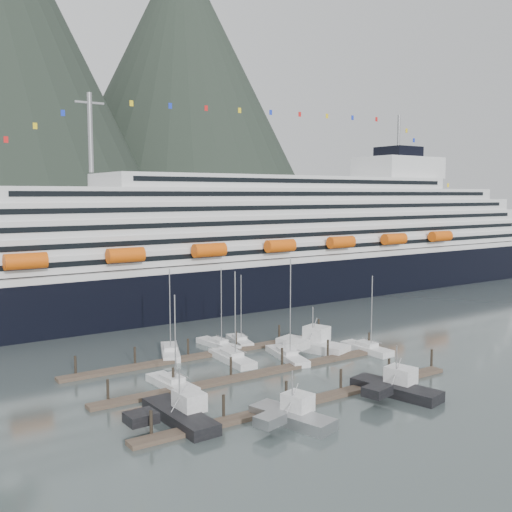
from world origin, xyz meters
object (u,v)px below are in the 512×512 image
(sailboat_h, at_px, (367,349))
(trawler_d, at_px, (395,388))
(sailboat_d, at_px, (287,356))
(sailboat_a, at_px, (172,385))
(sailboat_g, at_px, (218,345))
(trawler_e, at_px, (312,344))
(trawler_b, at_px, (291,416))
(sailboat_f, at_px, (240,341))
(trawler_a, at_px, (179,414))
(cruise_ship, at_px, (254,251))
(sailboat_e, at_px, (170,352))
(sailboat_c, at_px, (232,359))

(sailboat_h, relative_size, trawler_d, 1.07)
(sailboat_d, height_order, sailboat_h, sailboat_d)
(sailboat_a, height_order, sailboat_g, sailboat_g)
(sailboat_a, distance_m, trawler_e, 28.28)
(trawler_d, xyz_separation_m, trawler_e, (5.14, 23.20, 0.09))
(trawler_d, bearing_deg, sailboat_g, -1.45)
(trawler_b, bearing_deg, sailboat_a, 2.15)
(sailboat_g, xyz_separation_m, sailboat_h, (18.76, -16.38, 0.02))
(sailboat_a, bearing_deg, trawler_e, -84.58)
(sailboat_f, xyz_separation_m, sailboat_h, (14.43, -16.39, 0.02))
(trawler_a, xyz_separation_m, trawler_b, (10.43, -7.56, -0.02))
(sailboat_h, bearing_deg, sailboat_f, 39.23)
(sailboat_d, relative_size, trawler_b, 1.52)
(trawler_a, distance_m, trawler_e, 36.27)
(sailboat_a, xyz_separation_m, trawler_d, (22.77, -18.69, 0.47))
(sailboat_f, height_order, trawler_b, sailboat_f)
(sailboat_f, relative_size, trawler_b, 1.16)
(cruise_ship, distance_m, trawler_a, 80.98)
(sailboat_e, height_order, trawler_a, sailboat_e)
(sailboat_e, distance_m, sailboat_g, 8.96)
(sailboat_f, relative_size, sailboat_g, 0.90)
(cruise_ship, bearing_deg, trawler_e, -112.54)
(sailboat_e, bearing_deg, sailboat_g, -67.13)
(sailboat_h, bearing_deg, trawler_b, 119.11)
(sailboat_g, xyz_separation_m, trawler_b, (-10.35, -34.05, 0.46))
(sailboat_h, bearing_deg, trawler_a, 102.20)
(sailboat_c, relative_size, trawler_a, 1.16)
(cruise_ship, height_order, trawler_b, cruise_ship)
(sailboat_e, distance_m, sailboat_h, 32.20)
(sailboat_d, bearing_deg, sailboat_a, 109.65)
(sailboat_g, distance_m, trawler_d, 34.53)
(sailboat_a, xyz_separation_m, sailboat_h, (34.82, -1.21, -0.00))
(sailboat_d, relative_size, trawler_d, 1.33)
(cruise_ship, relative_size, trawler_a, 16.53)
(sailboat_a, distance_m, sailboat_e, 16.76)
(sailboat_f, bearing_deg, sailboat_a, 139.94)
(sailboat_e, height_order, sailboat_g, sailboat_e)
(sailboat_e, bearing_deg, trawler_b, -159.47)
(sailboat_f, xyz_separation_m, trawler_d, (2.38, -33.87, 0.50))
(sailboat_c, distance_m, sailboat_e, 10.91)
(sailboat_e, distance_m, sailboat_f, 13.30)
(sailboat_g, bearing_deg, trawler_b, 156.77)
(sailboat_g, bearing_deg, sailboat_c, 156.51)
(trawler_b, bearing_deg, sailboat_g, -31.59)
(sailboat_f, xyz_separation_m, trawler_b, (-14.69, -34.05, 0.46))
(cruise_ship, relative_size, sailboat_g, 15.02)
(sailboat_a, height_order, trawler_d, sailboat_a)
(trawler_d, distance_m, trawler_e, 23.76)
(sailboat_a, relative_size, sailboat_c, 0.90)
(sailboat_a, bearing_deg, trawler_d, -133.13)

